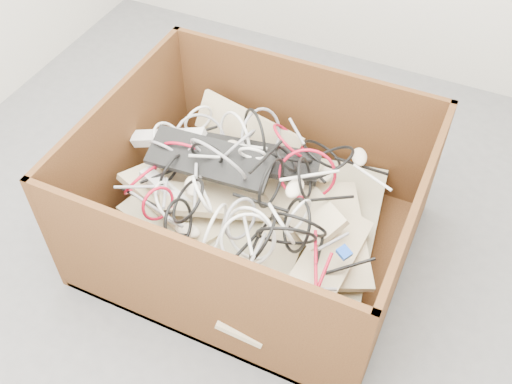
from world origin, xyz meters
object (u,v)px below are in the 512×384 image
at_px(cardboard_box, 250,219).
at_px(power_strip_left, 169,138).
at_px(vga_plug, 344,252).
at_px(power_strip_right, 168,193).

xyz_separation_m(cardboard_box, power_strip_left, (-0.40, 0.09, 0.22)).
relative_size(cardboard_box, vga_plug, 26.79).
height_order(power_strip_left, vga_plug, power_strip_left).
height_order(cardboard_box, vga_plug, cardboard_box).
relative_size(cardboard_box, power_strip_right, 4.42).
height_order(power_strip_left, power_strip_right, power_strip_left).
bearing_deg(vga_plug, power_strip_right, -150.76).
bearing_deg(cardboard_box, vga_plug, -18.90).
distance_m(power_strip_left, vga_plug, 0.86).
bearing_deg(power_strip_left, vga_plug, -26.18).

